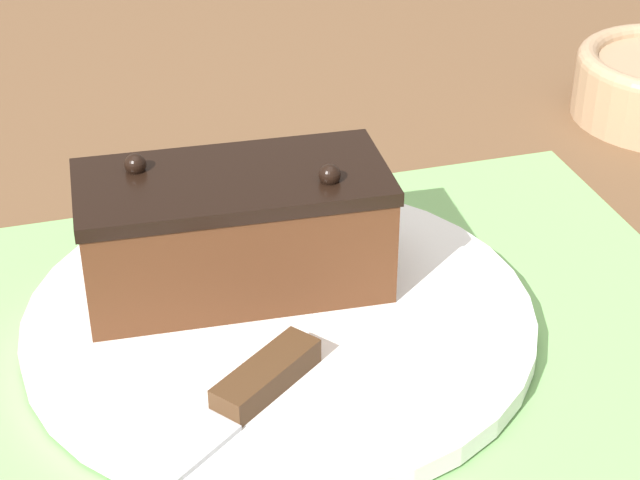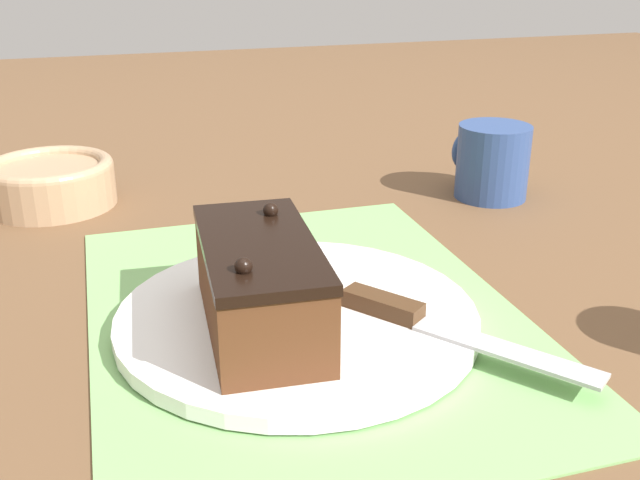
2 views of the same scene
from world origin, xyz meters
name	(u,v)px [view 1 (image 1 of 2)]	position (x,y,z in m)	size (l,w,h in m)	color
ground_plane	(316,340)	(0.00, 0.00, 0.00)	(3.00, 3.00, 0.00)	brown
placemat_woven	(316,337)	(0.00, 0.00, 0.00)	(0.46, 0.34, 0.00)	#7AB266
cake_plate	(280,318)	(-0.02, 0.01, 0.01)	(0.28, 0.28, 0.01)	white
chocolate_cake	(235,230)	(-0.03, 0.04, 0.05)	(0.18, 0.09, 0.08)	#512D19
serving_knife	(222,415)	(-0.07, -0.07, 0.02)	(0.17, 0.14, 0.01)	#472D19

